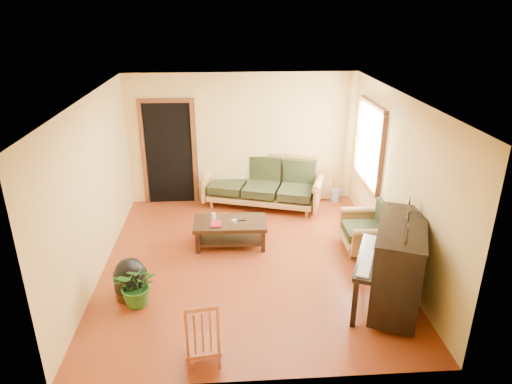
{
  "coord_description": "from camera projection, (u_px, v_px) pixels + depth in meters",
  "views": [
    {
      "loc": [
        -0.31,
        -6.28,
        3.78
      ],
      "look_at": [
        0.13,
        0.2,
        1.1
      ],
      "focal_mm": 32.0,
      "sensor_mm": 36.0,
      "label": 1
    }
  ],
  "objects": [
    {
      "name": "ceramic_crock",
      "position": [
        335.0,
        195.0,
        9.41
      ],
      "size": [
        0.26,
        0.26,
        0.25
      ],
      "primitive_type": "cylinder",
      "rotation": [
        0.0,
        0.0,
        -0.42
      ],
      "color": "#334F9A",
      "rests_on": "floor"
    },
    {
      "name": "leaning_frame",
      "position": [
        320.0,
        184.0,
        9.46
      ],
      "size": [
        0.51,
        0.22,
        0.66
      ],
      "primitive_type": "cube",
      "rotation": [
        0.0,
        0.0,
        -0.24
      ],
      "color": "#C79142",
      "rests_on": "floor"
    },
    {
      "name": "remote",
      "position": [
        242.0,
        220.0,
        7.61
      ],
      "size": [
        0.14,
        0.04,
        0.01
      ],
      "primitive_type": "cube",
      "rotation": [
        0.0,
        0.0,
        0.04
      ],
      "color": "black",
      "rests_on": "coffee_table"
    },
    {
      "name": "coffee_table",
      "position": [
        230.0,
        233.0,
        7.66
      ],
      "size": [
        1.21,
        0.68,
        0.44
      ],
      "primitive_type": "cube",
      "rotation": [
        0.0,
        0.0,
        -0.02
      ],
      "color": "black",
      "rests_on": "floor"
    },
    {
      "name": "piano",
      "position": [
        397.0,
        267.0,
        5.94
      ],
      "size": [
        1.28,
        1.59,
        1.22
      ],
      "primitive_type": "cube",
      "rotation": [
        0.0,
        0.0,
        -0.39
      ],
      "color": "black",
      "rests_on": "floor"
    },
    {
      "name": "glass_jar",
      "position": [
        234.0,
        221.0,
        7.52
      ],
      "size": [
        0.11,
        0.11,
        0.06
      ],
      "primitive_type": "cylinder",
      "rotation": [
        0.0,
        0.0,
        0.31
      ],
      "color": "silver",
      "rests_on": "coffee_table"
    },
    {
      "name": "doorway",
      "position": [
        169.0,
        154.0,
        9.06
      ],
      "size": [
        1.08,
        0.16,
        2.05
      ],
      "primitive_type": "cube",
      "color": "black",
      "rests_on": "floor"
    },
    {
      "name": "candle",
      "position": [
        214.0,
        216.0,
        7.63
      ],
      "size": [
        0.08,
        0.08,
        0.11
      ],
      "primitive_type": "cylinder",
      "rotation": [
        0.0,
        0.0,
        0.39
      ],
      "color": "white",
      "rests_on": "coffee_table"
    },
    {
      "name": "armchair",
      "position": [
        366.0,
        226.0,
        7.44
      ],
      "size": [
        0.84,
        0.88,
        0.87
      ],
      "primitive_type": "cube",
      "rotation": [
        0.0,
        0.0,
        -0.02
      ],
      "color": "#A4773C",
      "rests_on": "floor"
    },
    {
      "name": "window",
      "position": [
        370.0,
        144.0,
        8.02
      ],
      "size": [
        0.12,
        1.36,
        1.46
      ],
      "primitive_type": "cube",
      "color": "white",
      "rests_on": "right_wall"
    },
    {
      "name": "sofa",
      "position": [
        262.0,
        183.0,
        9.07
      ],
      "size": [
        2.5,
        1.62,
        0.99
      ],
      "primitive_type": "cube",
      "rotation": [
        0.0,
        0.0,
        -0.31
      ],
      "color": "#A4773C",
      "rests_on": "floor"
    },
    {
      "name": "floor",
      "position": [
        249.0,
        261.0,
        7.26
      ],
      "size": [
        5.0,
        5.0,
        0.0
      ],
      "primitive_type": "plane",
      "color": "#65220D",
      "rests_on": "ground"
    },
    {
      "name": "book",
      "position": [
        211.0,
        224.0,
        7.46
      ],
      "size": [
        0.19,
        0.25,
        0.02
      ],
      "primitive_type": "imported",
      "rotation": [
        0.0,
        0.0,
        -0.02
      ],
      "color": "maroon",
      "rests_on": "coffee_table"
    },
    {
      "name": "footstool",
      "position": [
        131.0,
        282.0,
        6.31
      ],
      "size": [
        0.52,
        0.52,
        0.43
      ],
      "primitive_type": "cylinder",
      "rotation": [
        0.0,
        0.0,
        -0.15
      ],
      "color": "black",
      "rests_on": "floor"
    },
    {
      "name": "potted_plant",
      "position": [
        137.0,
        284.0,
        6.08
      ],
      "size": [
        0.62,
        0.55,
        0.65
      ],
      "primitive_type": "imported",
      "rotation": [
        0.0,
        0.0,
        -0.07
      ],
      "color": "#265D1A",
      "rests_on": "floor"
    },
    {
      "name": "red_chair",
      "position": [
        201.0,
        330.0,
        5.08
      ],
      "size": [
        0.45,
        0.49,
        0.85
      ],
      "primitive_type": "cube",
      "rotation": [
        0.0,
        0.0,
        0.14
      ],
      "color": "brown",
      "rests_on": "floor"
    }
  ]
}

